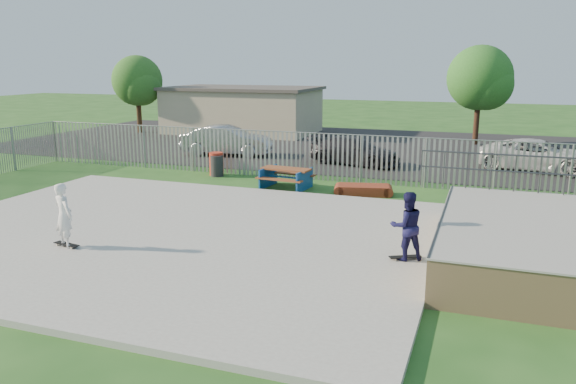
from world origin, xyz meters
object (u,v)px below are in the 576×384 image
(tree_left, at_px, (137,81))
(trash_bin_grey, at_px, (217,166))
(funbox, at_px, (363,190))
(skater_navy, at_px, (407,226))
(picnic_table, at_px, (286,178))
(car_dark, at_px, (354,151))
(car_white, at_px, (538,155))
(tree_mid, at_px, (480,78))
(skater_white, at_px, (64,215))
(car_silver, at_px, (227,141))
(trash_bin_red, at_px, (216,164))

(tree_left, bearing_deg, trash_bin_grey, -44.90)
(funbox, distance_m, skater_navy, 7.58)
(picnic_table, xyz_separation_m, car_dark, (1.34, 6.07, 0.26))
(funbox, distance_m, car_white, 9.83)
(funbox, relative_size, tree_left, 0.37)
(tree_mid, distance_m, skater_white, 26.33)
(trash_bin_grey, distance_m, skater_white, 10.46)
(car_silver, distance_m, car_white, 15.35)
(skater_navy, bearing_deg, tree_mid, -121.47)
(trash_bin_red, bearing_deg, skater_white, -84.84)
(car_white, relative_size, skater_white, 2.99)
(car_white, bearing_deg, tree_mid, 32.61)
(funbox, bearing_deg, car_white, 35.51)
(tree_mid, xyz_separation_m, skater_white, (-9.52, -24.37, -2.96))
(car_silver, xyz_separation_m, skater_navy, (11.41, -13.59, 0.20))
(car_dark, relative_size, skater_navy, 2.66)
(car_dark, xyz_separation_m, tree_mid, (5.34, 9.15, 3.29))
(trash_bin_red, relative_size, skater_navy, 0.60)
(tree_left, relative_size, skater_white, 3.14)
(car_silver, relative_size, car_dark, 1.05)
(picnic_table, xyz_separation_m, car_white, (9.63, 7.29, 0.32))
(tree_mid, bearing_deg, car_white, -69.57)
(trash_bin_red, bearing_deg, car_dark, 42.01)
(car_white, bearing_deg, picnic_table, 139.30)
(trash_bin_grey, relative_size, car_silver, 0.19)
(picnic_table, bearing_deg, car_white, 43.01)
(car_white, height_order, skater_navy, skater_navy)
(car_dark, height_order, tree_mid, tree_mid)
(picnic_table, height_order, car_white, car_white)
(car_silver, distance_m, skater_white, 15.88)
(car_silver, height_order, tree_mid, tree_mid)
(picnic_table, distance_m, car_dark, 6.22)
(trash_bin_red, xyz_separation_m, car_dark, (5.14, 4.63, 0.17))
(car_dark, distance_m, skater_white, 15.79)
(trash_bin_grey, distance_m, tree_mid, 17.74)
(tree_left, bearing_deg, car_silver, -34.33)
(funbox, xyz_separation_m, car_silver, (-8.82, 6.52, 0.62))
(funbox, bearing_deg, trash_bin_red, 154.88)
(funbox, bearing_deg, skater_navy, -82.85)
(car_dark, bearing_deg, skater_navy, -148.37)
(skater_navy, height_order, skater_white, same)
(picnic_table, xyz_separation_m, funbox, (3.13, -0.05, -0.23))
(trash_bin_red, distance_m, skater_navy, 12.81)
(car_dark, xyz_separation_m, skater_navy, (4.37, -13.20, 0.33))
(car_white, bearing_deg, car_dark, 110.58)
(picnic_table, bearing_deg, tree_mid, 72.18)
(funbox, xyz_separation_m, trash_bin_grey, (-6.80, 1.30, 0.27))
(picnic_table, distance_m, funbox, 3.13)
(picnic_table, relative_size, car_white, 0.41)
(trash_bin_grey, bearing_deg, picnic_table, -18.79)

